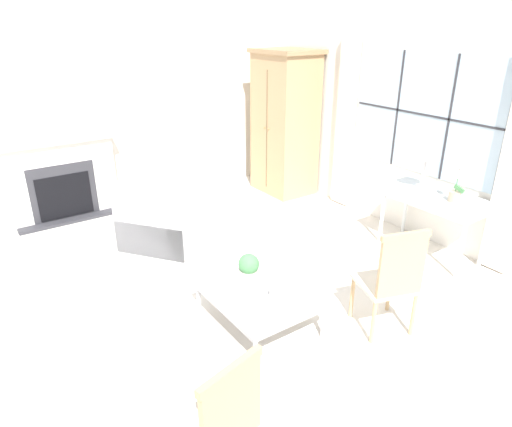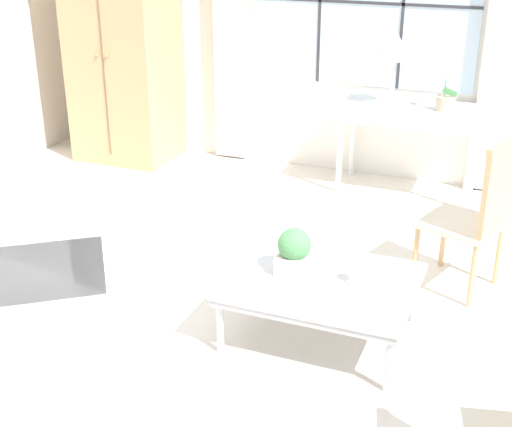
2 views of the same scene
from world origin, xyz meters
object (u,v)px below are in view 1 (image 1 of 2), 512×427
(console_table, at_px, (435,200))
(side_chair_wooden, at_px, (393,277))
(table_lamp, at_px, (427,149))
(accent_chair_wooden, at_px, (219,422))
(armoire, at_px, (285,123))
(armchair_upholstered, at_px, (166,220))
(pillar_candle, at_px, (274,293))
(potted_orchid, at_px, (456,188))
(coffee_table, at_px, (259,294))
(fireplace, at_px, (59,174))
(potted_plant_small, at_px, (249,268))

(console_table, height_order, side_chair_wooden, side_chair_wooden)
(table_lamp, relative_size, accent_chair_wooden, 0.60)
(table_lamp, xyz_separation_m, side_chair_wooden, (0.87, -1.49, -0.66))
(side_chair_wooden, bearing_deg, armoire, 156.21)
(console_table, xyz_separation_m, armchair_upholstered, (-2.05, -2.33, -0.39))
(console_table, bearing_deg, pillar_candle, -85.83)
(potted_orchid, distance_m, pillar_candle, 2.35)
(table_lamp, bearing_deg, coffee_table, -86.34)
(fireplace, height_order, pillar_candle, fireplace)
(side_chair_wooden, height_order, coffee_table, side_chair_wooden)
(armoire, distance_m, pillar_candle, 3.69)
(accent_chair_wooden, bearing_deg, coffee_table, 137.18)
(table_lamp, height_order, potted_plant_small, table_lamp)
(armchair_upholstered, height_order, pillar_candle, armchair_upholstered)
(table_lamp, height_order, pillar_candle, table_lamp)
(fireplace, distance_m, coffee_table, 3.54)
(armchair_upholstered, bearing_deg, accent_chair_wooden, -19.38)
(potted_orchid, xyz_separation_m, armchair_upholstered, (-2.31, -2.27, -0.63))
(console_table, bearing_deg, accent_chair_wooden, -71.68)
(side_chair_wooden, xyz_separation_m, accent_chair_wooden, (0.44, -1.92, -0.02))
(potted_orchid, relative_size, coffee_table, 0.41)
(side_chair_wooden, distance_m, coffee_table, 1.14)
(fireplace, height_order, armchair_upholstered, fireplace)
(side_chair_wooden, bearing_deg, potted_orchid, 106.91)
(coffee_table, bearing_deg, table_lamp, 93.66)
(table_lamp, height_order, side_chair_wooden, table_lamp)
(armchair_upholstered, xyz_separation_m, accent_chair_wooden, (3.20, -1.12, 0.27))
(console_table, xyz_separation_m, coffee_table, (-0.01, -2.39, -0.33))
(console_table, relative_size, side_chair_wooden, 1.11)
(potted_orchid, xyz_separation_m, coffee_table, (-0.27, -2.32, -0.58))
(side_chair_wooden, bearing_deg, armchair_upholstered, -163.93)
(armoire, height_order, potted_orchid, armoire)
(armoire, xyz_separation_m, coffee_table, (2.63, -2.32, -0.74))
(potted_plant_small, bearing_deg, console_table, 85.72)
(console_table, bearing_deg, armoire, -178.62)
(potted_orchid, xyz_separation_m, potted_plant_small, (-0.44, -2.31, -0.41))
(table_lamp, height_order, accent_chair_wooden, table_lamp)
(armoire, relative_size, side_chair_wooden, 2.11)
(fireplace, xyz_separation_m, side_chair_wooden, (4.16, 1.65, -0.08))
(fireplace, distance_m, console_table, 4.69)
(coffee_table, bearing_deg, console_table, 89.76)
(table_lamp, bearing_deg, armoire, -179.57)
(armoire, distance_m, accent_chair_wooden, 5.11)
(armoire, height_order, console_table, armoire)
(fireplace, relative_size, side_chair_wooden, 1.91)
(side_chair_wooden, bearing_deg, coffee_table, -130.32)
(fireplace, xyz_separation_m, potted_orchid, (3.71, 3.12, 0.26))
(fireplace, height_order, side_chair_wooden, fireplace)
(coffee_table, distance_m, pillar_candle, 0.20)
(armoire, relative_size, console_table, 1.90)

